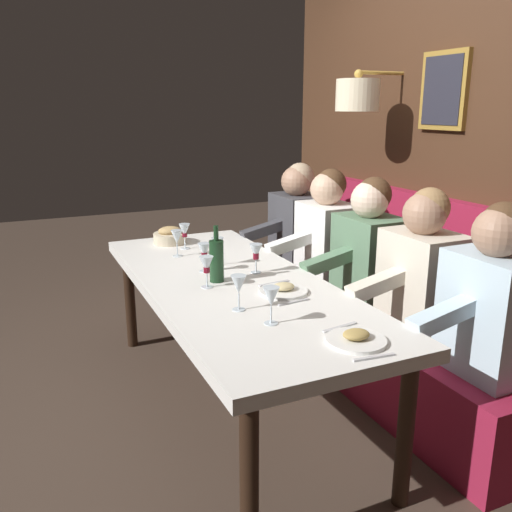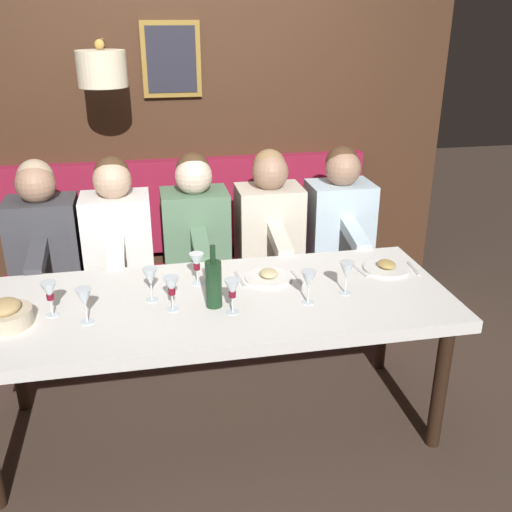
{
  "view_description": "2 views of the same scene",
  "coord_description": "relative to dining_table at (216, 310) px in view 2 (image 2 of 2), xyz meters",
  "views": [
    {
      "loc": [
        -1.01,
        -2.53,
        1.63
      ],
      "look_at": [
        0.05,
        -0.2,
        0.92
      ],
      "focal_mm": 37.8,
      "sensor_mm": 36.0,
      "label": 1
    },
    {
      "loc": [
        -2.45,
        0.29,
        1.99
      ],
      "look_at": [
        0.05,
        -0.2,
        0.92
      ],
      "focal_mm": 40.59,
      "sensor_mm": 36.0,
      "label": 2
    }
  ],
  "objects": [
    {
      "name": "wine_glass_2",
      "position": [
        -0.08,
        0.21,
        0.18
      ],
      "size": [
        0.07,
        0.07,
        0.16
      ],
      "color": "silver",
      "rests_on": "dining_table"
    },
    {
      "name": "diner_far",
      "position": [
        0.88,
        0.48,
        0.14
      ],
      "size": [
        0.6,
        0.4,
        0.79
      ],
      "color": "white",
      "rests_on": "banquette_bench"
    },
    {
      "name": "diner_nearest",
      "position": [
        0.88,
        -0.91,
        0.14
      ],
      "size": [
        0.6,
        0.4,
        0.79
      ],
      "color": "silver",
      "rests_on": "banquette_bench"
    },
    {
      "name": "wine_glass_1",
      "position": [
        -0.03,
        0.74,
        0.18
      ],
      "size": [
        0.07,
        0.07,
        0.16
      ],
      "color": "silver",
      "rests_on": "dining_table"
    },
    {
      "name": "wine_glass_4",
      "position": [
        0.04,
        0.3,
        0.18
      ],
      "size": [
        0.07,
        0.07,
        0.16
      ],
      "color": "silver",
      "rests_on": "dining_table"
    },
    {
      "name": "place_setting_1",
      "position": [
        0.15,
        -0.92,
        0.08
      ],
      "size": [
        0.24,
        0.33,
        0.05
      ],
      "color": "white",
      "rests_on": "dining_table"
    },
    {
      "name": "wine_glass_7",
      "position": [
        -0.16,
        -0.05,
        0.18
      ],
      "size": [
        0.07,
        0.07,
        0.16
      ],
      "color": "silver",
      "rests_on": "dining_table"
    },
    {
      "name": "place_setting_0",
      "position": [
        0.16,
        -0.29,
        0.08
      ],
      "size": [
        0.24,
        0.32,
        0.05
      ],
      "color": "white",
      "rests_on": "dining_table"
    },
    {
      "name": "banquette_bench",
      "position": [
        0.89,
        0.0,
        -0.45
      ],
      "size": [
        0.52,
        2.45,
        0.45
      ],
      "primitive_type": "cube",
      "color": "maroon",
      "rests_on": "ground_plane"
    },
    {
      "name": "diner_farthest",
      "position": [
        0.88,
        0.89,
        0.14
      ],
      "size": [
        0.6,
        0.4,
        0.79
      ],
      "color": "#3D3D42",
      "rests_on": "banquette_bench"
    },
    {
      "name": "back_wall_panel",
      "position": [
        1.46,
        0.01,
        0.7
      ],
      "size": [
        0.59,
        3.65,
        2.9
      ],
      "color": "#422819",
      "rests_on": "ground_plane"
    },
    {
      "name": "wine_glass_6",
      "position": [
        -0.13,
        -0.41,
        0.18
      ],
      "size": [
        0.07,
        0.07,
        0.16
      ],
      "color": "silver",
      "rests_on": "dining_table"
    },
    {
      "name": "wine_glass_5",
      "position": [
        -0.12,
        0.58,
        0.18
      ],
      "size": [
        0.07,
        0.07,
        0.16
      ],
      "color": "silver",
      "rests_on": "dining_table"
    },
    {
      "name": "diner_near",
      "position": [
        0.88,
        -0.45,
        0.14
      ],
      "size": [
        0.6,
        0.4,
        0.79
      ],
      "color": "beige",
      "rests_on": "banquette_bench"
    },
    {
      "name": "wine_glass_3",
      "position": [
        -0.07,
        -0.62,
        0.18
      ],
      "size": [
        0.07,
        0.07,
        0.16
      ],
      "color": "silver",
      "rests_on": "dining_table"
    },
    {
      "name": "wine_glass_0",
      "position": [
        0.17,
        0.07,
        0.18
      ],
      "size": [
        0.07,
        0.07,
        0.16
      ],
      "color": "silver",
      "rests_on": "dining_table"
    },
    {
      "name": "ground_plane",
      "position": [
        0.0,
        0.0,
        -0.67
      ],
      "size": [
        12.0,
        12.0,
        0.0
      ],
      "primitive_type": "plane",
      "color": "#423328"
    },
    {
      "name": "bread_bowl",
      "position": [
        -0.08,
        0.92,
        0.11
      ],
      "size": [
        0.22,
        0.22,
        0.12
      ],
      "color": "beige",
      "rests_on": "dining_table"
    },
    {
      "name": "dining_table",
      "position": [
        0.0,
        0.0,
        0.0
      ],
      "size": [
        0.9,
        2.25,
        0.74
      ],
      "color": "silver",
      "rests_on": "ground_plane"
    },
    {
      "name": "wine_bottle",
      "position": [
        -0.08,
        0.02,
        0.18
      ],
      "size": [
        0.08,
        0.08,
        0.3
      ],
      "color": "#19381E",
      "rests_on": "dining_table"
    },
    {
      "name": "diner_middle",
      "position": [
        0.88,
        0.01,
        0.14
      ],
      "size": [
        0.6,
        0.4,
        0.79
      ],
      "color": "#567A5B",
      "rests_on": "banquette_bench"
    }
  ]
}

